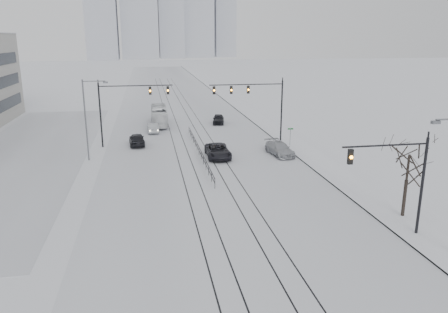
# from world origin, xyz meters

# --- Properties ---
(ground) EXTENTS (500.00, 500.00, 0.00)m
(ground) POSITION_xyz_m (0.00, 0.00, 0.00)
(ground) COLOR silver
(ground) RESTS_ON ground
(road) EXTENTS (22.00, 260.00, 0.02)m
(road) POSITION_xyz_m (0.00, 60.00, 0.01)
(road) COLOR silver
(road) RESTS_ON ground
(sidewalk_east) EXTENTS (5.00, 260.00, 0.16)m
(sidewalk_east) POSITION_xyz_m (13.50, 60.00, 0.08)
(sidewalk_east) COLOR silver
(sidewalk_east) RESTS_ON ground
(curb) EXTENTS (0.10, 260.00, 0.12)m
(curb) POSITION_xyz_m (11.05, 60.00, 0.06)
(curb) COLOR gray
(curb) RESTS_ON ground
(parking_strip) EXTENTS (14.00, 60.00, 0.03)m
(parking_strip) POSITION_xyz_m (-20.00, 35.00, 0.01)
(parking_strip) COLOR silver
(parking_strip) RESTS_ON ground
(tram_rails) EXTENTS (5.30, 180.00, 0.01)m
(tram_rails) POSITION_xyz_m (-0.00, 40.00, 0.02)
(tram_rails) COLOR black
(tram_rails) RESTS_ON ground
(skyline) EXTENTS (96.00, 48.00, 72.00)m
(skyline) POSITION_xyz_m (5.02, 273.63, 30.65)
(skyline) COLOR #9B9FAA
(skyline) RESTS_ON ground
(traffic_mast_near) EXTENTS (6.10, 0.37, 7.00)m
(traffic_mast_near) POSITION_xyz_m (10.79, 6.00, 4.56)
(traffic_mast_near) COLOR black
(traffic_mast_near) RESTS_ON ground
(traffic_mast_ne) EXTENTS (9.60, 0.37, 8.00)m
(traffic_mast_ne) POSITION_xyz_m (8.15, 34.99, 5.76)
(traffic_mast_ne) COLOR black
(traffic_mast_ne) RESTS_ON ground
(traffic_mast_nw) EXTENTS (9.10, 0.37, 8.00)m
(traffic_mast_nw) POSITION_xyz_m (-8.52, 36.00, 5.57)
(traffic_mast_nw) COLOR black
(traffic_mast_nw) RESTS_ON ground
(street_light_west) EXTENTS (2.73, 0.25, 9.00)m
(street_light_west) POSITION_xyz_m (-12.20, 30.00, 5.21)
(street_light_west) COLOR #595B60
(street_light_west) RESTS_ON ground
(bare_tree) EXTENTS (4.40, 4.40, 6.10)m
(bare_tree) POSITION_xyz_m (13.20, 9.00, 4.49)
(bare_tree) COLOR black
(bare_tree) RESTS_ON ground
(median_fence) EXTENTS (0.06, 24.00, 1.00)m
(median_fence) POSITION_xyz_m (0.00, 30.00, 0.53)
(median_fence) COLOR black
(median_fence) RESTS_ON ground
(street_sign) EXTENTS (0.70, 0.06, 2.40)m
(street_sign) POSITION_xyz_m (11.80, 32.00, 1.61)
(street_sign) COLOR #595B60
(street_sign) RESTS_ON ground
(sedan_sb_inner) EXTENTS (2.17, 4.77, 1.59)m
(sedan_sb_inner) POSITION_xyz_m (-7.23, 36.03, 0.79)
(sedan_sb_inner) COLOR black
(sedan_sb_inner) RESTS_ON ground
(sedan_sb_outer) EXTENTS (1.72, 4.41, 1.43)m
(sedan_sb_outer) POSITION_xyz_m (-5.08, 43.67, 0.71)
(sedan_sb_outer) COLOR #AAAEB2
(sedan_sb_outer) RESTS_ON ground
(sedan_nb_front) EXTENTS (2.65, 5.62, 1.55)m
(sedan_nb_front) POSITION_xyz_m (2.00, 28.47, 0.78)
(sedan_nb_front) COLOR black
(sedan_nb_front) RESTS_ON ground
(sedan_nb_right) EXTENTS (2.75, 5.41, 1.50)m
(sedan_nb_right) POSITION_xyz_m (9.29, 28.29, 0.75)
(sedan_nb_right) COLOR #A5A7AC
(sedan_nb_right) RESTS_ON ground
(sedan_nb_far) EXTENTS (2.49, 4.54, 1.47)m
(sedan_nb_far) POSITION_xyz_m (5.38, 48.61, 0.73)
(sedan_nb_far) COLOR black
(sedan_nb_far) RESTS_ON ground
(box_truck) EXTENTS (2.54, 10.25, 2.85)m
(box_truck) POSITION_xyz_m (-3.97, 49.25, 1.42)
(box_truck) COLOR silver
(box_truck) RESTS_ON ground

